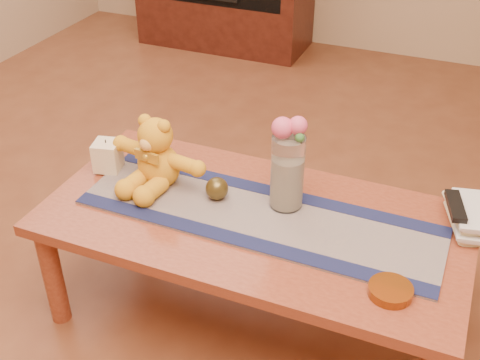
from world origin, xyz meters
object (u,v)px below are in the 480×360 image
at_px(glass_vase, 287,172).
at_px(bronze_ball, 217,188).
at_px(book_bottom, 451,223).
at_px(teddy_bear, 158,152).
at_px(tv_remote, 456,206).
at_px(pillar_candle, 108,156).
at_px(amber_dish, 390,291).

height_order(glass_vase, bronze_ball, glass_vase).
relative_size(bronze_ball, book_bottom, 0.35).
bearing_deg(teddy_bear, tv_remote, 15.79).
height_order(teddy_bear, tv_remote, teddy_bear).
bearing_deg(bronze_ball, pillar_candle, 177.46).
relative_size(pillar_candle, amber_dish, 0.86).
height_order(pillar_candle, book_bottom, pillar_candle).
bearing_deg(pillar_candle, tv_remote, 6.20).
height_order(teddy_bear, book_bottom, teddy_bear).
distance_m(tv_remote, amber_dish, 0.41).
bearing_deg(amber_dish, bronze_ball, 160.12).
distance_m(pillar_candle, glass_vase, 0.68).
xyz_separation_m(glass_vase, tv_remote, (0.53, 0.10, -0.05)).
bearing_deg(glass_vase, pillar_candle, -177.12).
bearing_deg(pillar_candle, amber_dish, -13.00).
bearing_deg(tv_remote, glass_vase, 174.95).
distance_m(pillar_candle, book_bottom, 1.21).
distance_m(teddy_bear, amber_dish, 0.91).
bearing_deg(bronze_ball, amber_dish, -19.88).
relative_size(bronze_ball, amber_dish, 0.62).
height_order(glass_vase, amber_dish, glass_vase).
relative_size(teddy_bear, tv_remote, 2.24).
height_order(pillar_candle, tv_remote, pillar_candle).
bearing_deg(tv_remote, teddy_bear, 172.28).
distance_m(pillar_candle, bronze_ball, 0.45).
relative_size(pillar_candle, book_bottom, 0.49).
bearing_deg(teddy_bear, glass_vase, 12.69).
bearing_deg(book_bottom, pillar_candle, 168.25).
height_order(teddy_bear, bronze_ball, teddy_bear).
relative_size(glass_vase, amber_dish, 2.07).
relative_size(pillar_candle, tv_remote, 0.68).
xyz_separation_m(pillar_candle, glass_vase, (0.68, 0.03, 0.08)).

